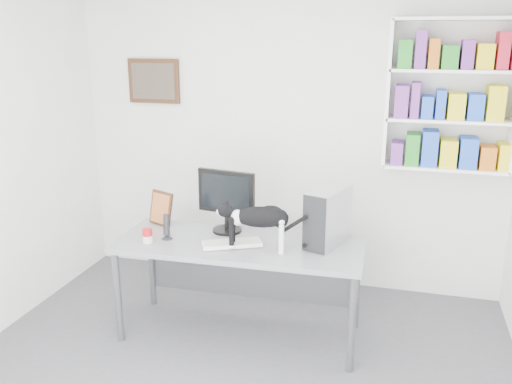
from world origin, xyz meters
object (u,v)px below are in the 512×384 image
at_px(bookshelf, 451,96).
at_px(monitor, 227,201).
at_px(leaning_print, 161,208).
at_px(cat, 259,228).
at_px(soup_can, 147,236).
at_px(speaker, 167,226).
at_px(pc_tower, 328,217).
at_px(desk, 240,289).
at_px(keyboard, 232,244).

height_order(bookshelf, monitor, bookshelf).
bearing_deg(leaning_print, cat, 1.91).
height_order(bookshelf, soup_can, bookshelf).
bearing_deg(speaker, leaning_print, 111.30).
distance_m(bookshelf, leaning_print, 2.56).
height_order(pc_tower, leaning_print, pc_tower).
bearing_deg(cat, desk, 133.45).
height_order(leaning_print, cat, cat).
bearing_deg(cat, bookshelf, 30.23).
height_order(monitor, keyboard, monitor).
bearing_deg(monitor, bookshelf, 34.74).
relative_size(keyboard, cat, 0.76).
distance_m(desk, speaker, 0.76).
bearing_deg(leaning_print, speaker, -35.52).
xyz_separation_m(pc_tower, leaning_print, (-1.41, 0.09, -0.07)).
bearing_deg(bookshelf, pc_tower, -135.13).
bearing_deg(soup_can, keyboard, 9.58).
relative_size(keyboard, soup_can, 4.01).
xyz_separation_m(desk, keyboard, (-0.04, -0.08, 0.41)).
bearing_deg(cat, pc_tower, 20.87).
relative_size(monitor, speaker, 2.50).
height_order(desk, speaker, speaker).
bearing_deg(soup_can, monitor, 37.63).
bearing_deg(monitor, leaning_print, -172.71).
xyz_separation_m(bookshelf, leaning_print, (-2.27, -0.77, -0.91)).
bearing_deg(keyboard, monitor, 88.66).
height_order(keyboard, leaning_print, leaning_print).
bearing_deg(speaker, cat, -14.74).
bearing_deg(keyboard, speaker, 153.54).
bearing_deg(soup_can, desk, 15.48).
relative_size(bookshelf, cat, 2.11).
height_order(speaker, cat, cat).
distance_m(pc_tower, speaker, 1.25).
xyz_separation_m(bookshelf, keyboard, (-1.55, -1.08, -1.04)).
bearing_deg(speaker, pc_tower, 0.13).
xyz_separation_m(bookshelf, desk, (-1.51, -1.00, -1.46)).
height_order(keyboard, cat, cat).
bearing_deg(cat, speaker, 164.86).
relative_size(leaning_print, soup_can, 2.63).
height_order(speaker, soup_can, speaker).
xyz_separation_m(desk, speaker, (-0.57, -0.08, 0.50)).
relative_size(desk, monitor, 3.64).
bearing_deg(monitor, soup_can, -132.84).
bearing_deg(speaker, soup_can, -144.52).
bearing_deg(cat, soup_can, 172.88).
height_order(keyboard, soup_can, soup_can).
height_order(bookshelf, keyboard, bookshelf).
bearing_deg(keyboard, cat, -40.33).
bearing_deg(monitor, cat, -34.30).
xyz_separation_m(bookshelf, speaker, (-2.08, -1.07, -0.96)).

